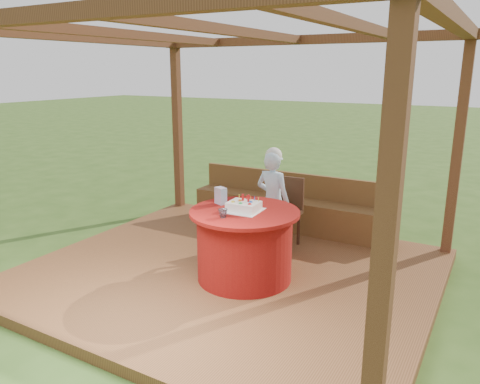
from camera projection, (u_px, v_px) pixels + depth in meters
name	position (u px, v px, depth m)	size (l,w,h in m)	color
ground	(229.00, 279.00, 5.51)	(60.00, 60.00, 0.00)	#32531B
deck	(229.00, 274.00, 5.50)	(4.50, 4.00, 0.12)	brown
pergola	(228.00, 68.00, 4.90)	(4.50, 4.00, 2.72)	brown
bench	(290.00, 210.00, 6.86)	(3.00, 0.42, 0.80)	brown
table	(245.00, 244.00, 5.15)	(1.20, 1.20, 0.79)	maroon
chair	(283.00, 208.00, 6.12)	(0.49, 0.49, 0.91)	#3E2313
elderly_woman	(273.00, 199.00, 5.93)	(0.51, 0.36, 1.34)	#ABDBFE
birthday_cake	(244.00, 206.00, 5.03)	(0.39, 0.39, 0.17)	white
gift_bag	(221.00, 196.00, 5.28)	(0.13, 0.09, 0.19)	#E996C5
drinking_glass	(223.00, 213.00, 4.80)	(0.10, 0.10, 0.09)	silver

